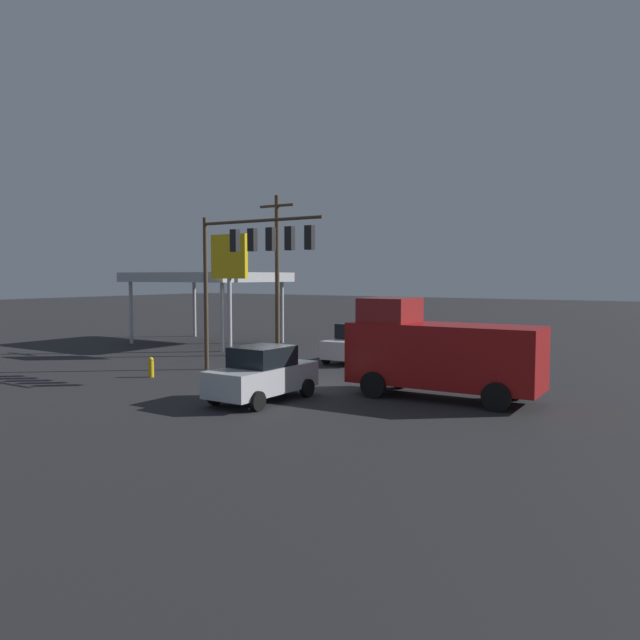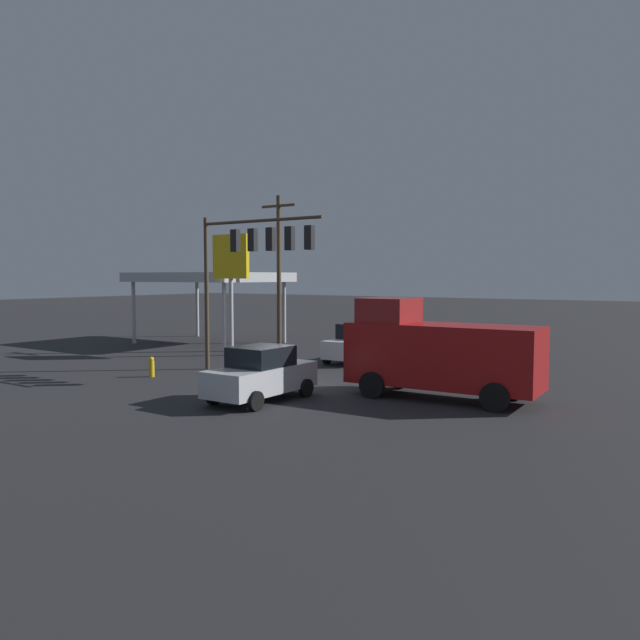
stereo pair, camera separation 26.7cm
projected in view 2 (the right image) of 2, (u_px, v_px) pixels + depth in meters
name	position (u px, v px, depth m)	size (l,w,h in m)	color
ground_plane	(292.00, 385.00, 25.23)	(200.00, 200.00, 0.00)	#262628
traffic_signal_assembly	(252.00, 252.00, 27.52)	(6.63, 0.43, 7.10)	#473828
utility_pole	(279.00, 269.00, 36.35)	(2.40, 0.26, 9.05)	#473828
gas_station_canopy	(209.00, 278.00, 40.66)	(9.17, 6.98, 4.62)	#B2B7BC
price_sign	(231.00, 264.00, 34.12)	(2.46, 0.27, 6.67)	#B7B7BC
hatchback_crossing	(355.00, 344.00, 31.70)	(2.10, 3.87, 1.97)	silver
delivery_truck	(438.00, 352.00, 22.22)	(6.89, 2.78, 3.58)	maroon
sedan_waiting	(261.00, 374.00, 21.91)	(2.07, 4.40, 1.93)	silver
fire_hydrant	(152.00, 367.00, 27.14)	(0.24, 0.24, 0.88)	gold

